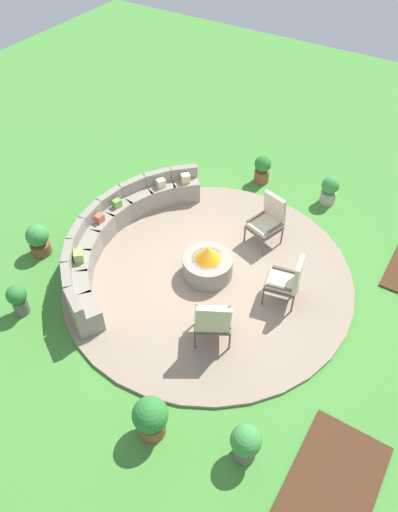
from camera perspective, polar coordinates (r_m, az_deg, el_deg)
The scene contains 14 objects.
ground_plane at distance 9.57m, azimuth 1.02°, elevation -2.35°, with size 24.00×24.00×0.00m, color #478C38.
patio_circle at distance 9.55m, azimuth 1.02°, elevation -2.23°, with size 5.66×5.66×0.06m, color gray.
mulch_bed_left at distance 7.65m, azimuth 15.21°, elevation -24.95°, with size 2.04×1.17×0.04m, color #472B19.
fire_pit at distance 9.32m, azimuth 1.04°, elevation -0.96°, with size 0.97×0.97×0.71m.
curved_stone_bench at distance 10.07m, azimuth -9.67°, elevation 2.75°, with size 4.66×1.89×0.75m.
lounge_chair_front_left at distance 8.09m, azimuth 1.63°, elevation -7.55°, with size 0.79×0.82×1.07m.
lounge_chair_front_right at distance 8.83m, azimuth 10.39°, elevation -2.79°, with size 0.64×0.68×1.03m.
lounge_chair_back_left at distance 9.93m, azimuth 8.15°, elevation 4.23°, with size 0.75×0.72×1.10m.
potted_plant_0 at distance 7.30m, azimuth 5.50°, elevation -21.07°, with size 0.45×0.45×0.70m.
potted_plant_1 at distance 11.80m, azimuth 7.47°, elevation 10.19°, with size 0.40×0.40×0.70m.
potted_plant_2 at distance 9.28m, azimuth -20.55°, elevation -4.71°, with size 0.36×0.36×0.66m.
potted_plant_3 at distance 11.45m, azimuth 15.13°, elevation 7.61°, with size 0.40×0.40×0.68m.
potted_plant_4 at distance 7.43m, azimuth -5.72°, elevation -18.40°, with size 0.54×0.54×0.77m.
potted_plant_5 at distance 10.30m, azimuth -18.41°, elevation 1.91°, with size 0.46×0.46×0.70m.
Camera 1 is at (-5.59, -3.29, 7.03)m, focal length 33.98 mm.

